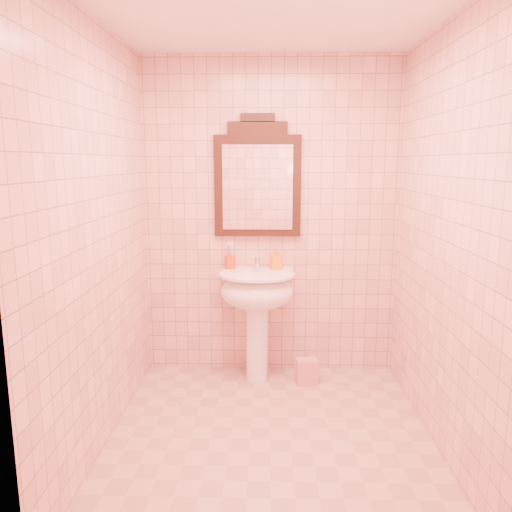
{
  "coord_description": "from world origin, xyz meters",
  "views": [
    {
      "loc": [
        -0.02,
        -2.83,
        1.7
      ],
      "look_at": [
        -0.1,
        0.55,
        1.06
      ],
      "focal_mm": 35.0,
      "sensor_mm": 36.0,
      "label": 1
    }
  ],
  "objects_px": {
    "pedestal_sink": "(257,299)",
    "soap_dispenser": "(276,259)",
    "toothbrush_cup": "(230,262)",
    "towel": "(307,371)",
    "mirror": "(258,181)"
  },
  "relations": [
    {
      "from": "pedestal_sink",
      "to": "towel",
      "type": "relative_size",
      "value": 4.37
    },
    {
      "from": "pedestal_sink",
      "to": "mirror",
      "type": "bearing_deg",
      "value": 90.0
    },
    {
      "from": "mirror",
      "to": "soap_dispenser",
      "type": "relative_size",
      "value": 5.38
    },
    {
      "from": "soap_dispenser",
      "to": "towel",
      "type": "height_order",
      "value": "soap_dispenser"
    },
    {
      "from": "soap_dispenser",
      "to": "towel",
      "type": "distance_m",
      "value": 0.91
    },
    {
      "from": "towel",
      "to": "toothbrush_cup",
      "type": "bearing_deg",
      "value": 159.64
    },
    {
      "from": "mirror",
      "to": "soap_dispenser",
      "type": "height_order",
      "value": "mirror"
    },
    {
      "from": "pedestal_sink",
      "to": "toothbrush_cup",
      "type": "relative_size",
      "value": 4.45
    },
    {
      "from": "mirror",
      "to": "towel",
      "type": "bearing_deg",
      "value": -34.89
    },
    {
      "from": "pedestal_sink",
      "to": "mirror",
      "type": "distance_m",
      "value": 0.91
    },
    {
      "from": "towel",
      "to": "pedestal_sink",
      "type": "bearing_deg",
      "value": 169.92
    },
    {
      "from": "mirror",
      "to": "toothbrush_cup",
      "type": "xyz_separation_m",
      "value": [
        -0.22,
        -0.05,
        -0.64
      ]
    },
    {
      "from": "toothbrush_cup",
      "to": "towel",
      "type": "bearing_deg",
      "value": -20.36
    },
    {
      "from": "mirror",
      "to": "pedestal_sink",
      "type": "bearing_deg",
      "value": -90.0
    },
    {
      "from": "pedestal_sink",
      "to": "soap_dispenser",
      "type": "xyz_separation_m",
      "value": [
        0.14,
        0.14,
        0.29
      ]
    }
  ]
}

